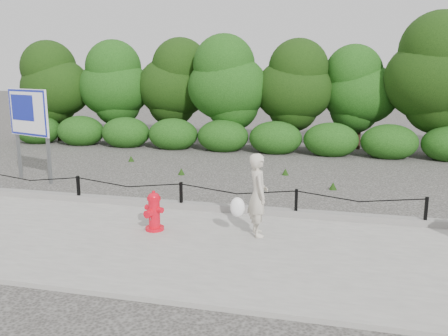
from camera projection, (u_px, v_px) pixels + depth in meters
ground at (181, 212)px, 10.43m from camera, size 90.00×90.00×0.00m
sidewalk at (145, 242)px, 8.52m from camera, size 14.00×4.00×0.08m
curb at (182, 205)px, 10.44m from camera, size 14.00×0.22×0.14m
chain_barrier at (181, 192)px, 10.33m from camera, size 10.06×0.06×0.60m
treeline at (277, 81)px, 18.15m from camera, size 20.47×3.71×4.90m
fire_hydrant at (154, 211)px, 8.98m from camera, size 0.46×0.46×0.77m
pedestrian at (257, 196)px, 8.64m from camera, size 0.76×0.66×1.53m
advertising_sign at (29, 117)px, 12.92m from camera, size 1.52×0.60×2.55m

